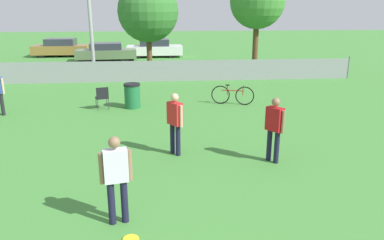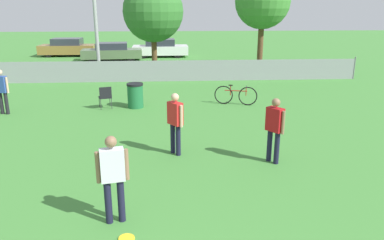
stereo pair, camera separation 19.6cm
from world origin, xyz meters
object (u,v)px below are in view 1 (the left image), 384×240
trash_bin (132,96)px  parked_car_olive (106,52)px  frisbee_disc (131,239)px  folding_chair_sideline (102,96)px  bicycle_sideline (233,95)px  tree_near_pole (148,12)px  player_defender_red (175,119)px  player_receiver_white (116,174)px  parked_car_white (155,48)px  tree_far_right (257,1)px  player_thrower_red (274,125)px  parked_car_tan (61,48)px

trash_bin → parked_car_olive: 13.89m
frisbee_disc → trash_bin: 8.83m
folding_chair_sideline → bicycle_sideline: (5.16, 0.28, -0.12)m
tree_near_pole → frisbee_disc: (-0.02, -17.10, -3.51)m
player_defender_red → frisbee_disc: (-0.94, -3.82, -0.96)m
player_receiver_white → parked_car_white: bearing=77.0°
trash_bin → parked_car_olive: bearing=101.4°
player_defender_red → folding_chair_sideline: (-2.59, 4.87, -0.47)m
tree_far_right → parked_car_white: (-5.86, 8.37, -3.41)m
player_receiver_white → trash_bin: player_receiver_white is taller
frisbee_disc → parked_car_white: parked_car_white is taller
player_thrower_red → parked_car_olive: player_thrower_red is taller
player_defender_red → bicycle_sideline: (2.56, 5.15, -0.59)m
player_receiver_white → parked_car_white: 23.64m
player_defender_red → parked_car_olive: (-4.19, 18.60, -0.35)m
bicycle_sideline → tree_far_right: bearing=85.8°
player_thrower_red → bicycle_sideline: (0.11, 5.87, -0.59)m
player_thrower_red → parked_car_white: (-3.12, 21.11, -0.30)m
folding_chair_sideline → parked_car_olive: 13.82m
folding_chair_sideline → bicycle_sideline: size_ratio=0.53×
trash_bin → tree_far_right: bearing=46.7°
parked_car_olive → folding_chair_sideline: bearing=-88.5°
player_thrower_red → parked_car_tan: size_ratio=0.39×
tree_far_right → parked_car_olive: bearing=144.9°
folding_chair_sideline → trash_bin: (1.14, 0.11, -0.02)m
frisbee_disc → trash_bin: bearing=93.3°
parked_car_olive → player_defender_red: bearing=-82.4°
player_receiver_white → frisbee_disc: 1.15m
folding_chair_sideline → player_receiver_white: bearing=82.6°
player_thrower_red → frisbee_disc: 4.70m
tree_far_right → parked_car_white: size_ratio=1.31×
player_defender_red → bicycle_sideline: player_defender_red is taller
frisbee_disc → parked_car_olive: bearing=98.2°
trash_bin → tree_near_pole: bearing=86.4°
tree_near_pole → tree_far_right: tree_far_right is taller
player_defender_red → trash_bin: (-1.45, 4.98, -0.49)m
tree_far_right → player_receiver_white: (-6.39, -15.27, -3.11)m
frisbee_disc → parked_car_white: 24.22m
parked_car_tan → folding_chair_sideline: bearing=-72.0°
player_defender_red → parked_car_tan: 22.93m
tree_near_pole → parked_car_tan: (-7.15, 8.17, -2.85)m
bicycle_sideline → frisbee_disc: bearing=-94.6°
player_defender_red → folding_chair_sideline: 5.54m
frisbee_disc → parked_car_tan: (-7.12, 25.28, 0.66)m
trash_bin → parked_car_olive: (-2.74, 13.62, 0.15)m
tree_near_pole → parked_car_olive: (-3.27, 5.32, -2.90)m
player_defender_red → parked_car_olive: bearing=155.8°
bicycle_sideline → tree_near_pole: bearing=129.9°
player_receiver_white → trash_bin: bearing=80.0°
tree_far_right → player_receiver_white: tree_far_right is taller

